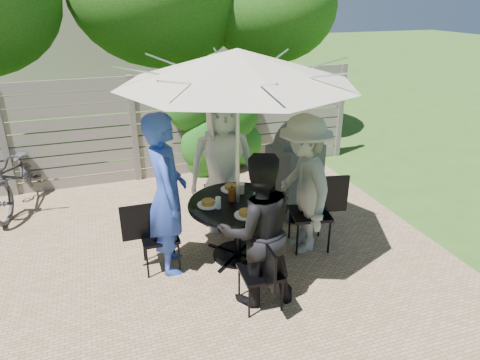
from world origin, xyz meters
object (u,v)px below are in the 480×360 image
object	(u,v)px
glass_left	(218,203)
syrup_jug	(232,195)
plate_left	(208,203)
plate_front	(246,214)
glass_right	(256,191)
chair_right	(310,226)
chair_front	(261,286)
glass_front	(252,205)
chair_back	(221,202)
person_right	(303,185)
bbq_grill	(294,172)
patio_table	(238,219)
plate_back	(231,188)
person_back	(223,164)
umbrella	(237,66)
coffee_cup	(241,189)
person_front	(258,231)
chair_left	(159,249)
person_left	(167,195)
plate_right	(266,197)
bicycle	(18,175)

from	to	relation	value
glass_left	syrup_jug	size ratio (longest dim) A/B	0.88
plate_left	plate_front	xyz separation A→B (m)	(0.33, -0.39, 0.00)
glass_right	chair_right	bearing A→B (deg)	-12.76
chair_front	glass_front	bearing A→B (deg)	-10.63
chair_back	plate_left	distance (m)	1.15
person_right	glass_left	bearing A→B (deg)	-84.50
glass_front	bbq_grill	xyz separation A→B (m)	(1.09, 1.16, -0.19)
person_right	syrup_jug	world-z (taller)	person_right
patio_table	plate_left	xyz separation A→B (m)	(-0.36, 0.03, 0.26)
plate_back	glass_left	distance (m)	0.53
person_back	glass_left	world-z (taller)	person_back
umbrella	glass_front	bearing A→B (deg)	-72.16
plate_back	coffee_cup	bearing A→B (deg)	-58.62
plate_front	coffee_cup	world-z (taller)	coffee_cup
person_front	glass_front	world-z (taller)	person_front
person_back	chair_left	world-z (taller)	person_back
chair_left	coffee_cup	size ratio (longest dim) A/B	7.35
person_back	chair_front	size ratio (longest dim) A/B	2.21
patio_table	chair_right	size ratio (longest dim) A/B	1.27
coffee_cup	bbq_grill	bearing A→B (deg)	32.72
glass_front	person_back	bearing A→B (deg)	91.34
patio_table	glass_left	world-z (taller)	glass_left
chair_left	person_left	distance (m)	0.71
plate_back	plate_right	size ratio (longest dim) A/B	1.00
glass_left	chair_front	bearing A→B (deg)	-77.32
chair_front	coffee_cup	distance (m)	1.32
chair_back	person_right	bearing A→B (deg)	47.54
person_right	coffee_cup	size ratio (longest dim) A/B	14.89
glass_front	person_front	bearing A→B (deg)	-104.58
chair_right	plate_front	size ratio (longest dim) A/B	3.80
person_back	glass_right	distance (m)	0.78
person_back	person_right	xyz separation A→B (m)	(0.77, -0.89, -0.05)
person_left	chair_left	bearing A→B (deg)	90.40
chair_back	coffee_cup	distance (m)	0.92
chair_front	bicycle	bearing A→B (deg)	39.82
person_left	plate_back	size ratio (longest dim) A/B	7.41
umbrella	person_left	xyz separation A→B (m)	(-0.83, 0.06, -1.39)
umbrella	chair_right	bearing A→B (deg)	-4.28
person_back	plate_right	bearing A→B (deg)	-66.55
person_back	plate_back	size ratio (longest dim) A/B	7.25
plate_back	glass_front	xyz separation A→B (m)	(0.06, -0.63, 0.05)
glass_front	coffee_cup	size ratio (longest dim) A/B	1.17
chair_right	glass_right	bearing A→B (deg)	-1.56
patio_table	person_back	world-z (taller)	person_back
chair_right	plate_right	distance (m)	0.79
chair_back	plate_right	world-z (taller)	chair_back
person_right	chair_back	bearing A→B (deg)	-139.41
chair_left	glass_left	distance (m)	0.92
plate_front	bbq_grill	xyz separation A→B (m)	(1.20, 1.25, -0.15)
patio_table	person_right	world-z (taller)	person_right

